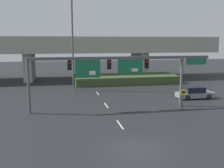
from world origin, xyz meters
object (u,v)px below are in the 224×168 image
(signal_gantry, at_px, (118,66))
(speed_limit_sign, at_px, (183,96))
(highway_light_pole_near, at_px, (72,37))
(parked_sedan_near_right, at_px, (195,93))

(signal_gantry, relative_size, speed_limit_sign, 8.75)
(highway_light_pole_near, bearing_deg, signal_gantry, -70.43)
(highway_light_pole_near, height_order, parked_sedan_near_right, highway_light_pole_near)
(speed_limit_sign, height_order, parked_sedan_near_right, speed_limit_sign)
(signal_gantry, xyz_separation_m, speed_limit_sign, (6.57, -1.30, -3.09))
(signal_gantry, height_order, speed_limit_sign, signal_gantry)
(speed_limit_sign, xyz_separation_m, parked_sedan_near_right, (3.84, 4.70, -0.74))
(highway_light_pole_near, relative_size, parked_sedan_near_right, 3.19)
(signal_gantry, relative_size, parked_sedan_near_right, 4.15)
(parked_sedan_near_right, bearing_deg, highway_light_pole_near, 150.56)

